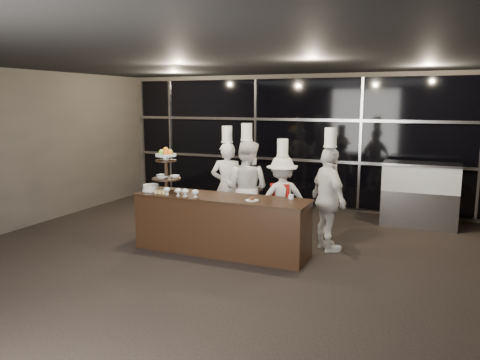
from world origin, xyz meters
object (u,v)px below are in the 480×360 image
at_px(display_stand, 166,167).
at_px(chef_d, 329,198).
at_px(chef_a, 227,185).
at_px(chef_b, 247,188).
at_px(chef_c, 282,198).
at_px(layer_cake, 151,188).
at_px(display_case, 420,191).
at_px(buffet_counter, 221,224).

relative_size(display_stand, chef_d, 0.37).
distance_m(chef_a, chef_b, 0.52).
bearing_deg(chef_d, chef_c, 161.02).
distance_m(layer_cake, display_case, 5.12).
xyz_separation_m(display_stand, display_case, (3.83, 2.99, -0.65)).
height_order(layer_cake, chef_c, chef_c).
distance_m(layer_cake, chef_a, 1.53).
height_order(buffet_counter, chef_a, chef_a).
distance_m(display_stand, chef_a, 1.44).
bearing_deg(layer_cake, chef_d, 16.23).
bearing_deg(layer_cake, buffet_counter, 2.24).
relative_size(display_case, chef_c, 0.80).
bearing_deg(display_stand, chef_a, 66.83).
bearing_deg(chef_d, display_stand, -163.13).
bearing_deg(chef_c, chef_d, -18.98).
relative_size(layer_cake, chef_c, 0.17).
bearing_deg(chef_c, display_stand, -147.03).
height_order(buffet_counter, layer_cake, layer_cake).
xyz_separation_m(display_case, chef_d, (-1.29, -2.22, 0.18)).
bearing_deg(chef_c, display_case, 41.32).
bearing_deg(display_case, chef_d, -120.17).
distance_m(chef_c, chef_d, 0.94).
xyz_separation_m(layer_cake, display_case, (4.11, 3.04, -0.29)).
xyz_separation_m(chef_c, chef_d, (0.89, -0.30, 0.12)).
xyz_separation_m(chef_a, chef_d, (2.01, -0.48, 0.01)).
bearing_deg(layer_cake, display_stand, 10.19).
bearing_deg(chef_b, layer_cake, -139.63).
bearing_deg(display_case, display_stand, -142.07).
bearing_deg(chef_c, buffet_counter, -121.50).
bearing_deg(chef_a, display_case, 27.81).
relative_size(chef_a, chef_c, 1.11).
distance_m(display_stand, chef_d, 2.70).
relative_size(display_case, chef_a, 0.72).
bearing_deg(display_stand, chef_b, 45.98).
bearing_deg(display_stand, layer_cake, -169.81).
xyz_separation_m(display_stand, chef_a, (0.53, 1.25, -0.48)).
xyz_separation_m(layer_cake, chef_a, (0.81, 1.30, -0.11)).
distance_m(chef_a, chef_d, 2.07).
bearing_deg(chef_b, chef_c, 3.00).
distance_m(buffet_counter, layer_cake, 1.38).
xyz_separation_m(buffet_counter, chef_a, (-0.47, 1.25, 0.39)).
height_order(chef_c, chef_d, chef_d).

